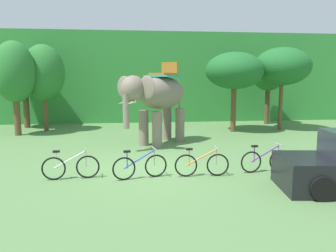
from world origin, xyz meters
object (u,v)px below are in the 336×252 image
(bike_blue, at_px, (140,166))
(tree_center_right, at_px, (282,67))
(tree_center, at_px, (234,71))
(bike_white, at_px, (71,167))
(tree_far_left, at_px, (268,75))
(elephant, at_px, (158,97))
(tree_left, at_px, (24,73))
(tree_far_right, at_px, (43,73))
(bike_purple, at_px, (265,160))
(bike_orange, at_px, (202,164))
(tree_center_left, at_px, (14,72))

(bike_blue, bearing_deg, tree_center_right, 45.47)
(tree_center, distance_m, bike_white, 11.59)
(tree_far_left, xyz_separation_m, elephant, (-7.77, -5.93, -1.04))
(tree_left, xyz_separation_m, elephant, (7.56, -6.10, -1.10))
(tree_far_right, height_order, bike_white, tree_far_right)
(tree_far_right, bearing_deg, tree_center, -7.30)
(tree_far_right, distance_m, bike_blue, 11.32)
(tree_center, bearing_deg, bike_purple, -100.48)
(tree_center, distance_m, bike_orange, 9.59)
(bike_blue, bearing_deg, elephant, 79.05)
(tree_left, relative_size, tree_center_left, 0.96)
(tree_center_left, height_order, bike_purple, tree_center_left)
(tree_center_left, xyz_separation_m, tree_center_right, (14.74, 0.20, 0.37))
(bike_white, distance_m, bike_purple, 6.17)
(tree_left, height_order, tree_far_left, tree_left)
(elephant, relative_size, bike_purple, 2.21)
(tree_center_left, relative_size, tree_center, 1.11)
(bike_blue, distance_m, bike_orange, 1.92)
(tree_left, relative_size, tree_center, 1.07)
(tree_far_right, distance_m, bike_white, 10.38)
(tree_center, height_order, tree_far_left, tree_center)
(tree_center_right, xyz_separation_m, bike_white, (-10.61, -8.48, -3.30))
(bike_white, bearing_deg, tree_far_left, 45.19)
(tree_left, distance_m, tree_center, 12.49)
(tree_center_left, distance_m, elephant, 8.01)
(tree_center, height_order, tree_center_right, tree_center_right)
(tree_far_left, xyz_separation_m, bike_orange, (-6.85, -11.11, -2.86))
(tree_center_right, distance_m, bike_white, 13.98)
(tree_center_left, xyz_separation_m, bike_purple, (10.29, -8.22, -2.93))
(bike_orange, xyz_separation_m, bike_purple, (2.16, 0.24, 0.00))
(elephant, bearing_deg, tree_center_right, 24.82)
(tree_far_left, distance_m, elephant, 9.83)
(tree_center_left, relative_size, tree_far_right, 1.01)
(bike_white, height_order, bike_orange, same)
(tree_center_left, bearing_deg, tree_center_right, 0.77)
(bike_purple, bearing_deg, tree_left, 133.93)
(bike_orange, bearing_deg, tree_far_left, 58.34)
(tree_left, xyz_separation_m, bike_blue, (6.56, -11.29, -2.92))
(tree_center_right, bearing_deg, tree_far_right, 175.66)
(tree_far_right, bearing_deg, elephant, -36.69)
(bike_blue, height_order, bike_purple, same)
(tree_center_right, relative_size, bike_blue, 2.85)
(bike_blue, relative_size, bike_orange, 0.98)
(tree_left, height_order, tree_far_right, tree_far_right)
(tree_center, height_order, bike_orange, tree_center)
(tree_center_left, bearing_deg, bike_white, -63.51)
(tree_far_right, height_order, tree_far_left, tree_far_right)
(bike_white, bearing_deg, elephant, 58.27)
(tree_far_right, bearing_deg, bike_purple, -46.00)
(bike_blue, bearing_deg, tree_left, 120.16)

